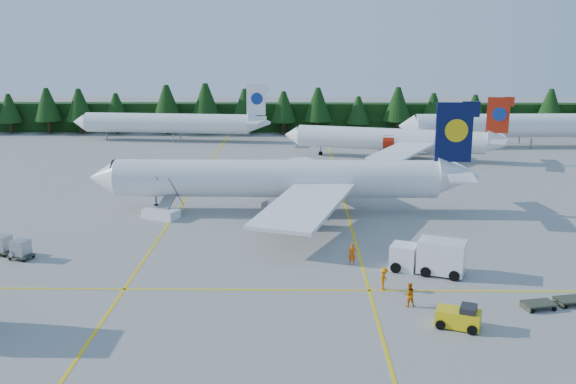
{
  "coord_description": "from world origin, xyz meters",
  "views": [
    {
      "loc": [
        0.1,
        -54.75,
        20.26
      ],
      "look_at": [
        -0.88,
        13.21,
        3.5
      ],
      "focal_mm": 40.0,
      "sensor_mm": 36.0,
      "label": 1
    }
  ],
  "objects_px": {
    "airstairs": "(163,211)",
    "baggage_tug": "(460,317)",
    "service_truck": "(428,256)",
    "airliner_navy": "(270,179)",
    "airliner_red": "(386,139)"
  },
  "relations": [
    {
      "from": "airliner_red",
      "to": "baggage_tug",
      "type": "relative_size",
      "value": 10.47
    },
    {
      "from": "baggage_tug",
      "to": "airstairs",
      "type": "bearing_deg",
      "value": 155.83
    },
    {
      "from": "airstairs",
      "to": "baggage_tug",
      "type": "distance_m",
      "value": 38.56
    },
    {
      "from": "airstairs",
      "to": "service_truck",
      "type": "bearing_deg",
      "value": -7.94
    },
    {
      "from": "service_truck",
      "to": "baggage_tug",
      "type": "relative_size",
      "value": 1.96
    },
    {
      "from": "airliner_navy",
      "to": "baggage_tug",
      "type": "xyz_separation_m",
      "value": [
        14.71,
        -30.63,
        -3.06
      ]
    },
    {
      "from": "airliner_red",
      "to": "baggage_tug",
      "type": "height_order",
      "value": "airliner_red"
    },
    {
      "from": "airliner_red",
      "to": "airliner_navy",
      "type": "bearing_deg",
      "value": -103.59
    },
    {
      "from": "airliner_navy",
      "to": "airliner_red",
      "type": "distance_m",
      "value": 37.86
    },
    {
      "from": "airstairs",
      "to": "service_truck",
      "type": "xyz_separation_m",
      "value": [
        26.66,
        -16.89,
        0.73
      ]
    },
    {
      "from": "airstairs",
      "to": "service_truck",
      "type": "distance_m",
      "value": 31.57
    },
    {
      "from": "airliner_navy",
      "to": "airliner_red",
      "type": "relative_size",
      "value": 1.23
    },
    {
      "from": "airliner_red",
      "to": "baggage_tug",
      "type": "xyz_separation_m",
      "value": [
        -3.31,
        -63.92,
        -2.4
      ]
    },
    {
      "from": "service_truck",
      "to": "airliner_navy",
      "type": "bearing_deg",
      "value": 147.77
    },
    {
      "from": "airliner_navy",
      "to": "airliner_red",
      "type": "xyz_separation_m",
      "value": [
        18.03,
        33.29,
        -0.65
      ]
    }
  ]
}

